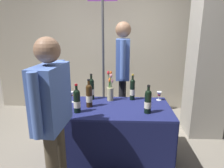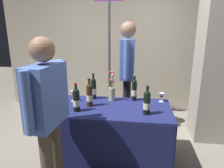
% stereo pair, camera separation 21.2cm
% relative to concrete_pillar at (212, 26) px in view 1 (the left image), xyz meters
% --- Properties ---
extents(ground_plane, '(12.00, 12.00, 0.00)m').
position_rel_concrete_pillar_xyz_m(ground_plane, '(-1.45, -0.77, -1.71)').
color(ground_plane, gray).
extents(back_partition, '(5.02, 0.12, 2.75)m').
position_rel_concrete_pillar_xyz_m(back_partition, '(-1.45, 1.09, -0.34)').
color(back_partition, '#B2A893').
rests_on(back_partition, ground_plane).
extents(concrete_pillar, '(0.52, 0.52, 3.42)m').
position_rel_concrete_pillar_xyz_m(concrete_pillar, '(0.00, 0.00, 0.00)').
color(concrete_pillar, gray).
rests_on(concrete_pillar, ground_plane).
extents(tasting_table, '(1.47, 0.78, 0.72)m').
position_rel_concrete_pillar_xyz_m(tasting_table, '(-1.45, -0.77, -1.20)').
color(tasting_table, '#191E51').
rests_on(tasting_table, ground_plane).
extents(featured_wine_bottle, '(0.08, 0.08, 0.34)m').
position_rel_concrete_pillar_xyz_m(featured_wine_bottle, '(-1.03, -0.94, -0.84)').
color(featured_wine_bottle, black).
rests_on(featured_wine_bottle, tasting_table).
extents(display_bottle_0, '(0.08, 0.08, 0.36)m').
position_rel_concrete_pillar_xyz_m(display_bottle_0, '(-1.75, -0.49, -0.83)').
color(display_bottle_0, black).
rests_on(display_bottle_0, tasting_table).
extents(display_bottle_1, '(0.08, 0.08, 0.35)m').
position_rel_concrete_pillar_xyz_m(display_bottle_1, '(-1.85, -0.95, -0.84)').
color(display_bottle_1, black).
rests_on(display_bottle_1, tasting_table).
extents(display_bottle_2, '(0.08, 0.08, 0.36)m').
position_rel_concrete_pillar_xyz_m(display_bottle_2, '(-1.74, -0.77, -0.83)').
color(display_bottle_2, '#38230F').
rests_on(display_bottle_2, tasting_table).
extents(display_bottle_3, '(0.07, 0.07, 0.36)m').
position_rel_concrete_pillar_xyz_m(display_bottle_3, '(-1.18, -0.48, -0.83)').
color(display_bottle_3, black).
rests_on(display_bottle_3, tasting_table).
extents(wine_glass_near_vendor, '(0.07, 0.07, 0.12)m').
position_rel_concrete_pillar_xyz_m(wine_glass_near_vendor, '(-0.81, -0.49, -0.90)').
color(wine_glass_near_vendor, silver).
rests_on(wine_glass_near_vendor, tasting_table).
extents(wine_glass_mid, '(0.07, 0.07, 0.14)m').
position_rel_concrete_pillar_xyz_m(wine_glass_mid, '(-2.00, -0.61, -0.88)').
color(wine_glass_mid, silver).
rests_on(wine_glass_mid, tasting_table).
extents(flower_vase, '(0.09, 0.09, 0.41)m').
position_rel_concrete_pillar_xyz_m(flower_vase, '(-1.48, -0.52, -0.85)').
color(flower_vase, tan).
rests_on(flower_vase, tasting_table).
extents(vendor_presenter, '(0.25, 0.58, 1.79)m').
position_rel_concrete_pillar_xyz_m(vendor_presenter, '(-1.31, 0.10, -0.63)').
color(vendor_presenter, black).
rests_on(vendor_presenter, ground_plane).
extents(taster_foreground_right, '(0.25, 0.64, 1.62)m').
position_rel_concrete_pillar_xyz_m(taster_foreground_right, '(-1.96, -1.48, -0.73)').
color(taster_foreground_right, '#4C4233').
rests_on(taster_foreground_right, ground_plane).
extents(booth_signpost, '(0.50, 0.04, 2.34)m').
position_rel_concrete_pillar_xyz_m(booth_signpost, '(-1.66, 0.44, -0.28)').
color(booth_signpost, '#47474C').
rests_on(booth_signpost, ground_plane).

